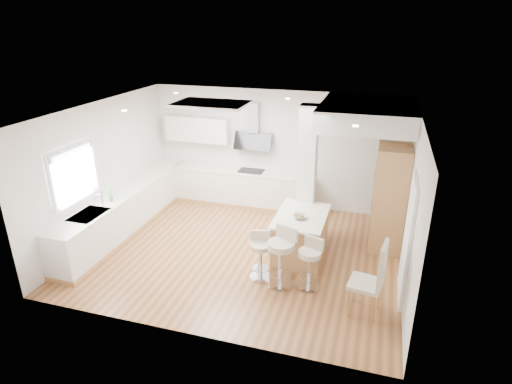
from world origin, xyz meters
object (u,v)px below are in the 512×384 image
(bar_stool_a, at_px, (261,253))
(bar_stool_b, at_px, (281,254))
(peninsula, at_px, (301,235))
(bar_stool_c, at_px, (310,261))
(dining_chair, at_px, (374,277))

(bar_stool_a, distance_m, bar_stool_b, 0.43)
(bar_stool_a, height_order, bar_stool_b, bar_stool_b)
(peninsula, xyz_separation_m, bar_stool_c, (0.36, -1.02, 0.08))
(dining_chair, bearing_deg, bar_stool_a, 175.12)
(bar_stool_a, relative_size, bar_stool_c, 0.96)
(peninsula, bearing_deg, bar_stool_b, -96.04)
(peninsula, height_order, bar_stool_b, bar_stool_b)
(peninsula, relative_size, bar_stool_a, 1.63)
(bar_stool_b, distance_m, dining_chair, 1.56)
(peninsula, distance_m, dining_chair, 2.02)
(bar_stool_a, bearing_deg, dining_chair, -31.70)
(peninsula, bearing_deg, bar_stool_c, -70.31)
(peninsula, distance_m, bar_stool_b, 1.11)
(bar_stool_a, relative_size, bar_stool_b, 0.82)
(bar_stool_b, xyz_separation_m, dining_chair, (1.52, -0.36, 0.07))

